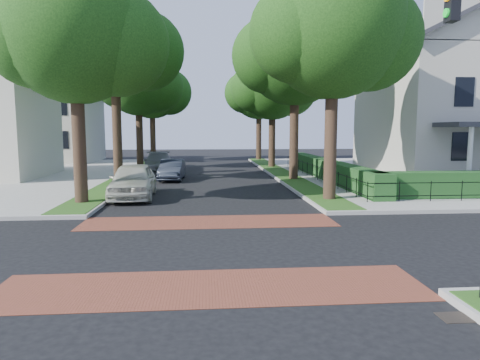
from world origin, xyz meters
name	(u,v)px	position (x,y,z in m)	size (l,w,h in m)	color
ground	(210,246)	(0.00, 0.00, 0.00)	(120.00, 120.00, 0.00)	black
sidewalk_ne	(464,172)	(19.50, 19.00, 0.07)	(30.00, 30.00, 0.15)	gray
crosswalk_far	(209,222)	(0.00, 3.20, 0.01)	(9.00, 2.20, 0.01)	brown
crosswalk_near	(212,287)	(0.00, -3.20, 0.01)	(9.00, 2.20, 0.01)	brown
storm_drain	(458,317)	(4.30, -5.00, 0.01)	(0.65, 0.45, 0.01)	black
grass_strip_ne	(281,172)	(5.40, 19.10, 0.16)	(1.60, 29.80, 0.02)	#204413
grass_strip_nw	(132,174)	(-5.40, 19.10, 0.16)	(1.60, 29.80, 0.02)	#204413
tree_right_near	(334,31)	(5.60, 7.24, 7.63)	(7.75, 6.67, 10.66)	black
tree_right_mid	(296,54)	(5.61, 15.25, 7.99)	(8.25, 7.09, 11.22)	black
tree_right_far	(273,86)	(5.60, 24.22, 6.91)	(7.25, 6.23, 9.74)	black
tree_right_back	(260,91)	(5.60, 33.23, 7.27)	(7.50, 6.45, 10.20)	black
tree_left_near	(78,35)	(-5.40, 7.23, 7.27)	(7.50, 6.45, 10.20)	black
tree_left_mid	(117,45)	(-5.39, 15.24, 8.34)	(8.00, 6.88, 11.48)	black
tree_left_far	(140,82)	(-5.40, 24.22, 7.12)	(7.00, 6.02, 9.86)	black
tree_left_back	(153,89)	(-5.40, 33.24, 7.41)	(7.75, 6.66, 10.44)	black
hedge_main_road	(327,169)	(7.70, 15.00, 0.75)	(1.00, 18.00, 1.20)	#17441C
fence_main_road	(315,172)	(6.90, 15.00, 0.60)	(0.06, 18.00, 0.90)	black
house_victorian	(469,88)	(17.51, 15.92, 6.02)	(13.00, 13.05, 12.48)	#BAB8A7
house_left_far	(48,112)	(-15.49, 31.99, 5.04)	(10.00, 9.00, 10.14)	#BAB8A7
parked_car_front	(133,181)	(-3.60, 8.92, 0.85)	(2.01, 4.99, 1.70)	beige
parked_car_middle	(172,170)	(-2.30, 16.26, 0.67)	(1.42, 4.08, 1.34)	#222833
parked_car_rear	(159,163)	(-3.60, 20.46, 0.79)	(2.22, 5.46, 1.58)	slate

